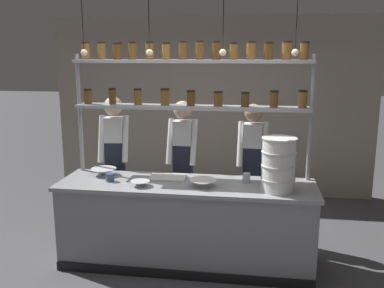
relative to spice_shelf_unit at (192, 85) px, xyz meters
The scene contains 15 objects.
ground_plane 1.96m from the spice_shelf_unit, 92.76° to the right, with size 40.00×40.00×0.00m, color #4C4C51.
back_wall 2.27m from the spice_shelf_unit, 90.41° to the left, with size 5.15×0.12×2.85m, color #9E9384.
prep_counter 1.51m from the spice_shelf_unit, 92.75° to the right, with size 2.75×0.76×0.92m.
spice_shelf_unit is the anchor object (origin of this frame).
chef_left 1.37m from the spice_shelf_unit, 165.44° to the left, with size 0.39×0.32×1.76m.
chef_center 1.01m from the spice_shelf_unit, 115.39° to the left, with size 0.36×0.30×1.72m.
chef_right 1.24m from the spice_shelf_unit, 33.09° to the left, with size 0.37×0.30×1.69m.
container_stack 1.27m from the spice_shelf_unit, 25.93° to the right, with size 0.35×0.35×0.55m.
cutting_board 1.05m from the spice_shelf_unit, 141.03° to the right, with size 0.40×0.26×0.02m.
prep_bowl_near_left 1.08m from the spice_shelf_unit, 67.85° to the right, with size 0.28×0.28×0.08m.
prep_bowl_center_front 1.20m from the spice_shelf_unit, 133.29° to the right, with size 0.21×0.21×0.06m.
prep_bowl_center_back 1.40m from the spice_shelf_unit, behind, with size 0.29×0.29×0.08m.
serving_cup_front 1.34m from the spice_shelf_unit, 155.26° to the right, with size 0.09×0.09×0.09m.
serving_cup_by_board 1.16m from the spice_shelf_unit, 19.77° to the right, with size 0.08×0.08×0.11m.
pendant_light_row 0.50m from the spice_shelf_unit, 92.90° to the right, with size 2.21×0.07×0.56m.
Camera 1 is at (0.71, -4.31, 2.28)m, focal length 40.00 mm.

